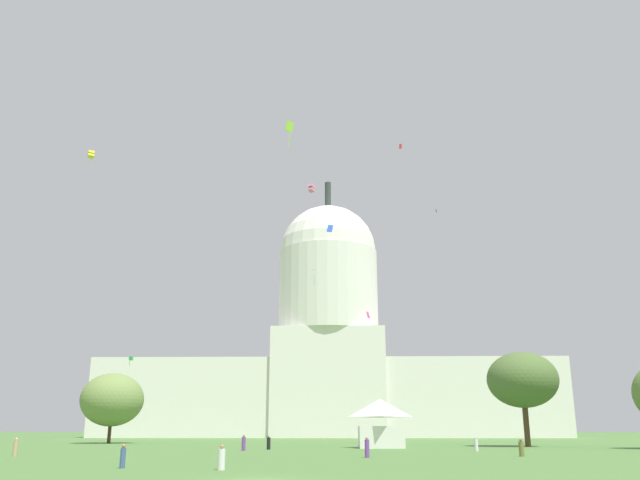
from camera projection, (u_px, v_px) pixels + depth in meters
name	position (u px, v px, depth m)	size (l,w,h in m)	color
capitol_building	(328.00, 353.00, 183.00)	(124.57, 28.15, 73.23)	silver
event_tent	(380.00, 423.00, 85.35)	(6.03, 6.72, 6.14)	white
tree_east_mid	(523.00, 380.00, 91.89)	(14.15, 14.25, 12.83)	#4C3823
tree_west_far	(112.00, 400.00, 110.80)	(13.96, 13.79, 11.46)	#42301E
person_white_back_left	(476.00, 445.00, 72.47)	(0.46, 0.46, 1.52)	silver
person_tan_edge_west	(16.00, 448.00, 60.26)	(0.56, 0.56, 1.62)	tan
person_olive_lawn_far_right	(521.00, 449.00, 59.39)	(0.54, 0.54, 1.55)	olive
person_purple_edge_east	(244.00, 444.00, 73.97)	(0.54, 0.54, 1.72)	#703D93
person_white_mid_center	(222.00, 459.00, 40.37)	(0.62, 0.62, 1.50)	silver
person_black_near_tree_west	(269.00, 443.00, 78.42)	(0.49, 0.49, 1.59)	black
person_purple_mid_right	(367.00, 448.00, 57.10)	(0.53, 0.53, 1.77)	#703D93
person_denim_front_left	(123.00, 457.00, 42.17)	(0.45, 0.45, 1.49)	#3D5684
kite_green_low	(131.00, 358.00, 128.80)	(0.90, 0.91, 1.94)	green
kite_blue_mid	(330.00, 228.00, 88.49)	(0.94, 0.43, 1.20)	blue
kite_pink_high	(311.00, 188.00, 105.04)	(1.22, 1.24, 1.24)	pink
kite_yellow_high	(91.00, 154.00, 113.97)	(1.40, 1.42, 2.88)	yellow
kite_lime_mid	(289.00, 128.00, 69.00)	(0.90, 0.59, 3.13)	#8CD133
kite_black_high	(436.00, 211.00, 171.14)	(0.19, 0.81, 0.81)	black
kite_magenta_mid	(368.00, 315.00, 135.70)	(0.83, 1.17, 1.51)	#D1339E
kite_turquoise_high	(315.00, 273.00, 156.74)	(1.65, 1.59, 3.44)	teal
kite_red_high	(400.00, 146.00, 132.59)	(0.58, 0.28, 1.04)	red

